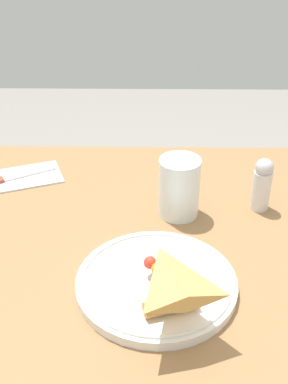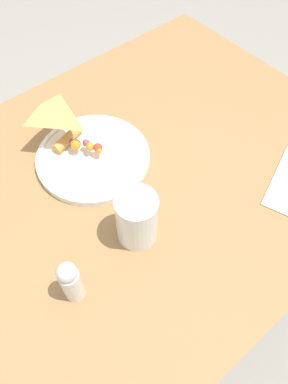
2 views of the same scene
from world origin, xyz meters
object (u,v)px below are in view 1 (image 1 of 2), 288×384
(salt_shaker, at_px, (262,184))
(napkin_folded, at_px, (14,179))
(dining_table, at_px, (194,293))
(milk_glass, at_px, (179,189))
(plate_pizza, at_px, (157,282))
(butter_knife, at_px, (9,178))

(salt_shaker, bearing_deg, napkin_folded, 168.60)
(dining_table, bearing_deg, milk_glass, 104.28)
(dining_table, xyz_separation_m, salt_shaker, (0.13, 0.13, 0.16))
(plate_pizza, xyz_separation_m, milk_glass, (0.04, 0.21, 0.04))
(plate_pizza, xyz_separation_m, salt_shaker, (0.20, 0.23, 0.04))
(plate_pizza, distance_m, napkin_folded, 0.46)
(salt_shaker, bearing_deg, butter_knife, 169.27)
(salt_shaker, bearing_deg, milk_glass, -172.73)
(plate_pizza, relative_size, salt_shaker, 2.34)
(napkin_folded, xyz_separation_m, salt_shaker, (0.51, -0.10, 0.05))
(napkin_folded, distance_m, butter_knife, 0.01)
(plate_pizza, distance_m, milk_glass, 0.22)
(napkin_folded, bearing_deg, salt_shaker, -11.40)
(milk_glass, xyz_separation_m, napkin_folded, (-0.35, 0.12, -0.05))
(plate_pizza, relative_size, napkin_folded, 1.13)
(butter_knife, bearing_deg, napkin_folded, 0.00)
(butter_knife, bearing_deg, dining_table, -61.15)
(napkin_folded, relative_size, salt_shaker, 2.07)
(plate_pizza, distance_m, butter_knife, 0.46)
(plate_pizza, bearing_deg, milk_glass, 78.58)
(dining_table, relative_size, salt_shaker, 11.90)
(dining_table, distance_m, milk_glass, 0.20)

